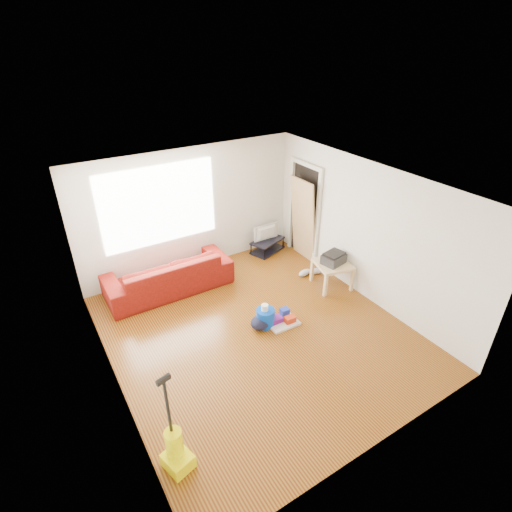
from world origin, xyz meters
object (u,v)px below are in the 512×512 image
side_table (333,267)px  sofa (170,289)px  backpack (261,327)px  vacuum (176,450)px  bucket (265,325)px  cleaning_tray (282,320)px  tv_stand (267,245)px

side_table → sofa: bearing=150.5°
backpack → vacuum: 2.63m
bucket → cleaning_tray: (0.28, -0.10, 0.06)m
backpack → vacuum: vacuum is taller
sofa → cleaning_tray: size_ratio=4.46×
backpack → bucket: bearing=-16.1°
vacuum → bucket: bearing=20.0°
cleaning_tray → backpack: size_ratio=1.37×
tv_stand → bucket: bearing=-142.8°
tv_stand → vacuum: (-3.65, -3.69, 0.10)m
side_table → bucket: size_ratio=2.38×
bucket → backpack: bucket is taller
side_table → cleaning_tray: size_ratio=1.41×
tv_stand → cleaning_tray: 2.52m
sofa → bucket: 2.10m
backpack → side_table: bearing=-10.0°
cleaning_tray → vacuum: (-2.49, -1.46, 0.19)m
backpack → vacuum: (-2.11, -1.55, 0.25)m
backpack → vacuum: size_ratio=0.29×
bucket → cleaning_tray: cleaning_tray is taller
sofa → backpack: 2.07m
backpack → cleaning_tray: bearing=-33.6°
sofa → backpack: sofa is taller
sofa → side_table: bearing=150.5°
sofa → vacuum: bearing=70.1°
side_table → bucket: bearing=-169.3°
tv_stand → bucket: size_ratio=2.73×
bucket → backpack: (-0.10, -0.01, 0.00)m
side_table → vacuum: bearing=-154.5°
sofa → backpack: (0.88, -1.87, 0.00)m
bucket → vacuum: 2.71m
tv_stand → side_table: side_table is taller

